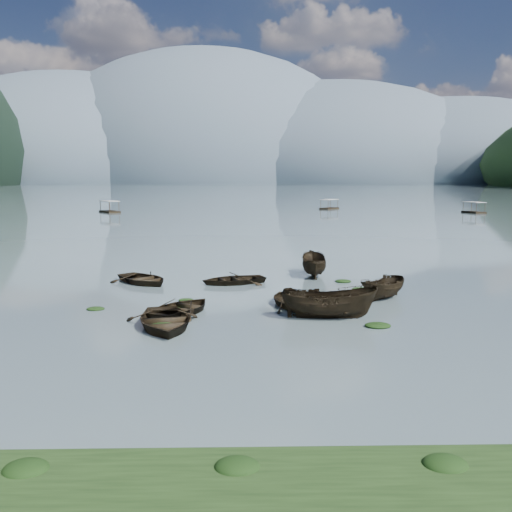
{
  "coord_description": "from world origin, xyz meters",
  "views": [
    {
      "loc": [
        -0.84,
        -24.78,
        7.01
      ],
      "look_at": [
        0.0,
        12.0,
        2.0
      ],
      "focal_mm": 40.0,
      "sensor_mm": 36.0,
      "label": 1
    }
  ],
  "objects_px": {
    "rowboat_0": "(165,327)",
    "pontoon_centre": "(329,209)",
    "pontoon_left": "(110,212)",
    "rowboat_3": "(295,306)"
  },
  "relations": [
    {
      "from": "rowboat_3",
      "to": "pontoon_left",
      "type": "distance_m",
      "value": 93.75
    },
    {
      "from": "rowboat_3",
      "to": "pontoon_centre",
      "type": "xyz_separation_m",
      "value": [
        17.11,
        100.63,
        0.0
      ]
    },
    {
      "from": "pontoon_left",
      "to": "rowboat_3",
      "type": "bearing_deg",
      "value": -104.12
    },
    {
      "from": "pontoon_centre",
      "to": "rowboat_0",
      "type": "bearing_deg",
      "value": -67.13
    },
    {
      "from": "rowboat_3",
      "to": "pontoon_left",
      "type": "relative_size",
      "value": 0.76
    },
    {
      "from": "rowboat_0",
      "to": "pontoon_centre",
      "type": "relative_size",
      "value": 0.9
    },
    {
      "from": "pontoon_left",
      "to": "pontoon_centre",
      "type": "relative_size",
      "value": 1.07
    },
    {
      "from": "pontoon_left",
      "to": "rowboat_0",
      "type": "bearing_deg",
      "value": -108.71
    },
    {
      "from": "pontoon_centre",
      "to": "pontoon_left",
      "type": "bearing_deg",
      "value": -130.29
    },
    {
      "from": "pontoon_left",
      "to": "pontoon_centre",
      "type": "bearing_deg",
      "value": -19.05
    }
  ]
}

